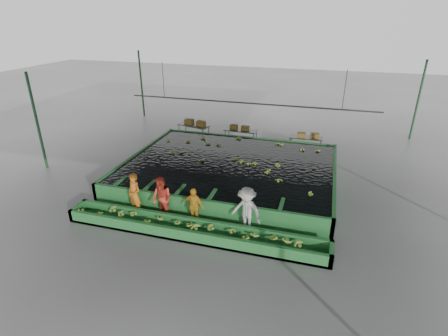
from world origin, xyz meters
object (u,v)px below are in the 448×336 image
(flotation_tank, at_px, (230,170))
(box_stack_right, at_px, (308,137))
(worker_a, at_px, (135,194))
(packing_table_mid, at_px, (241,137))
(worker_b, at_px, (162,199))
(packing_table_left, at_px, (194,132))
(box_stack_left, at_px, (195,125))
(packing_table_right, at_px, (305,144))
(worker_d, at_px, (247,211))
(worker_c, at_px, (194,206))
(box_stack_mid, at_px, (239,129))
(sorting_trough, at_px, (192,230))

(flotation_tank, relative_size, box_stack_right, 8.05)
(worker_a, relative_size, packing_table_mid, 0.88)
(worker_b, relative_size, packing_table_left, 0.87)
(box_stack_left, bearing_deg, worker_a, -83.80)
(packing_table_left, distance_m, packing_table_right, 7.16)
(worker_d, bearing_deg, packing_table_right, 98.94)
(worker_b, xyz_separation_m, box_stack_right, (4.95, 9.19, -0.02))
(worker_a, bearing_deg, box_stack_left, 119.77)
(worker_b, xyz_separation_m, worker_c, (1.33, 0.00, -0.12))
(flotation_tank, distance_m, packing_table_left, 6.46)
(worker_a, relative_size, worker_d, 0.96)
(box_stack_mid, distance_m, box_stack_right, 4.19)
(worker_a, distance_m, box_stack_mid, 9.59)
(worker_c, xyz_separation_m, packing_table_left, (-3.65, 9.47, -0.31))
(flotation_tank, height_order, worker_a, worker_a)
(flotation_tank, relative_size, worker_d, 5.36)
(worker_a, xyz_separation_m, worker_d, (4.61, 0.00, 0.04))
(worker_c, bearing_deg, packing_table_right, 80.49)
(box_stack_right, bearing_deg, packing_table_right, 152.25)
(box_stack_mid, bearing_deg, flotation_tank, -80.99)
(packing_table_mid, xyz_separation_m, box_stack_left, (-3.09, 0.13, 0.47))
(flotation_tank, distance_m, worker_c, 4.32)
(flotation_tank, xyz_separation_m, sorting_trough, (0.00, -5.10, -0.20))
(worker_c, relative_size, box_stack_right, 1.24)
(worker_d, relative_size, packing_table_right, 0.97)
(packing_table_mid, distance_m, box_stack_left, 3.13)
(flotation_tank, distance_m, worker_a, 5.13)
(box_stack_mid, relative_size, box_stack_right, 0.96)
(worker_d, xyz_separation_m, packing_table_mid, (-2.55, 9.37, -0.47))
(worker_a, relative_size, box_stack_right, 1.44)
(packing_table_left, xyz_separation_m, packing_table_mid, (3.17, -0.09, -0.00))
(box_stack_left, bearing_deg, packing_table_left, -157.94)
(packing_table_right, distance_m, box_stack_left, 7.10)
(worker_b, relative_size, packing_table_mid, 0.88)
(flotation_tank, bearing_deg, sorting_trough, -90.00)
(worker_c, relative_size, box_stack_mid, 1.29)
(worker_c, relative_size, packing_table_right, 0.80)
(worker_b, relative_size, packing_table_right, 0.93)
(worker_b, bearing_deg, worker_d, 23.52)
(worker_a, height_order, worker_b, worker_a)
(box_stack_mid, bearing_deg, packing_table_left, 178.44)
(flotation_tank, xyz_separation_m, box_stack_right, (3.38, 4.89, 0.43))
(sorting_trough, bearing_deg, worker_c, 106.41)
(worker_a, height_order, box_stack_left, worker_a)
(worker_a, xyz_separation_m, packing_table_right, (6.04, 9.25, -0.46))
(packing_table_right, bearing_deg, packing_table_left, 178.28)
(box_stack_left, bearing_deg, worker_d, -59.30)
(flotation_tank, bearing_deg, box_stack_left, 126.14)
(box_stack_mid, bearing_deg, worker_b, -94.64)
(packing_table_left, bearing_deg, flotation_tank, -53.07)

